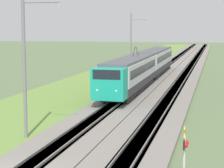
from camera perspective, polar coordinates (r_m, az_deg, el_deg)
ballast_main at (r=69.07m, az=6.00°, el=1.51°), size 240.00×4.40×0.30m
ballast_adjacent at (r=68.64m, az=9.71°, el=1.41°), size 240.00×4.40×0.30m
track_main at (r=69.07m, az=6.00°, el=1.52°), size 240.00×1.57×0.45m
track_adjacent at (r=68.64m, az=9.71°, el=1.42°), size 240.00×1.57×0.45m
grass_verge at (r=70.19m, az=0.82°, el=1.57°), size 240.00×10.27×0.12m
passenger_train at (r=56.14m, az=4.31°, el=2.45°), size 39.84×3.00×5.03m
crossing_signal_far at (r=18.54m, az=9.45°, el=-9.20°), size 0.70×0.23×3.09m
catenary_mast_near at (r=27.99m, az=-11.30°, el=2.72°), size 0.22×2.56×9.58m
catenary_mast_mid at (r=61.84m, az=2.54°, el=5.12°), size 0.22×2.56×9.16m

